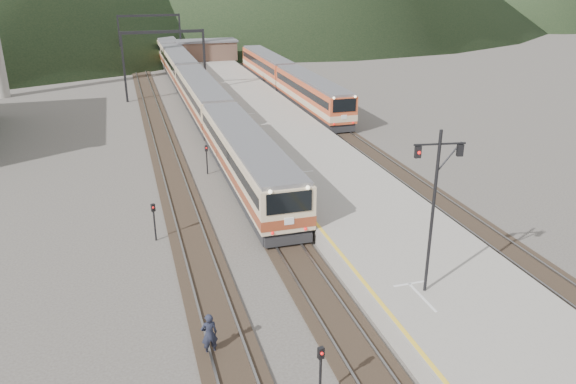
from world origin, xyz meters
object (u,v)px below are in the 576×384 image
object	(u,v)px
main_train	(189,78)
signal_mast	(434,197)
worker	(209,334)
second_train	(287,79)

from	to	relation	value
main_train	signal_mast	size ratio (longest dim) A/B	11.41
main_train	worker	world-z (taller)	main_train
second_train	signal_mast	size ratio (longest dim) A/B	5.00
signal_mast	main_train	bearing A→B (deg)	94.77
second_train	worker	xyz separation A→B (m)	(-17.18, -47.19, -0.98)
main_train	second_train	bearing A→B (deg)	-16.57
main_train	signal_mast	xyz separation A→B (m)	(4.19, -50.22, 3.41)
main_train	worker	size ratio (longest dim) A/B	45.91
main_train	second_train	xyz separation A→B (m)	(11.50, -3.42, -0.23)
main_train	signal_mast	world-z (taller)	signal_mast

